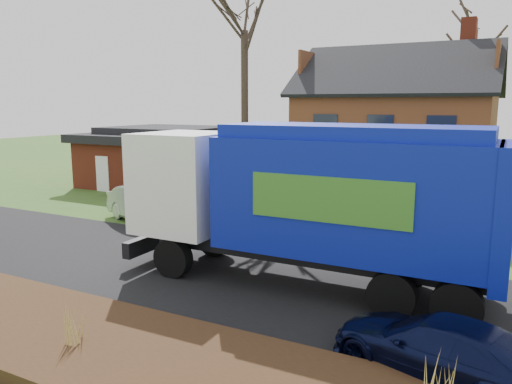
% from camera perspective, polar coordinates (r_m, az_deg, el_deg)
% --- Properties ---
extents(ground, '(120.00, 120.00, 0.00)m').
position_cam_1_polar(ground, '(15.38, -3.43, -9.51)').
color(ground, '#33531B').
rests_on(ground, ground).
extents(road, '(80.00, 7.00, 0.02)m').
position_cam_1_polar(road, '(15.38, -3.43, -9.47)').
color(road, black).
rests_on(road, ground).
extents(mulch_verge, '(80.00, 3.50, 0.30)m').
position_cam_1_polar(mulch_verge, '(11.47, -17.74, -16.30)').
color(mulch_verge, black).
rests_on(mulch_verge, ground).
extents(main_house, '(12.95, 8.95, 9.26)m').
position_cam_1_polar(main_house, '(27.01, 14.78, 7.39)').
color(main_house, beige).
rests_on(main_house, ground).
extents(ranch_house, '(9.80, 8.20, 3.70)m').
position_cam_1_polar(ranch_house, '(32.19, -9.95, 4.00)').
color(ranch_house, '#993621').
rests_on(ranch_house, ground).
extents(garbage_truck, '(10.75, 2.97, 4.60)m').
position_cam_1_polar(garbage_truck, '(13.96, 6.36, -0.31)').
color(garbage_truck, black).
rests_on(garbage_truck, ground).
extents(silver_sedan, '(5.19, 3.47, 1.62)m').
position_cam_1_polar(silver_sedan, '(22.18, -12.23, -1.42)').
color(silver_sedan, '#AAADB2').
rests_on(silver_sedan, ground).
extents(navy_wagon, '(4.52, 2.87, 1.22)m').
position_cam_1_polar(navy_wagon, '(10.44, 20.17, -16.40)').
color(navy_wagon, black).
rests_on(navy_wagon, ground).
extents(tree_front_west, '(4.10, 4.10, 12.18)m').
position_cam_1_polar(tree_front_west, '(26.54, -1.34, 20.70)').
color(tree_front_west, '#392B22').
rests_on(tree_front_west, ground).
extents(tree_back, '(4.05, 4.05, 12.84)m').
position_cam_1_polar(tree_back, '(33.88, 23.90, 18.71)').
color(tree_back, '#3D2D25').
rests_on(tree_back, ground).
extents(grass_clump_mid, '(0.32, 0.26, 0.89)m').
position_cam_1_polar(grass_clump_mid, '(11.17, -19.96, -13.81)').
color(grass_clump_mid, tan).
rests_on(grass_clump_mid, mulch_verge).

